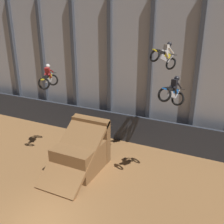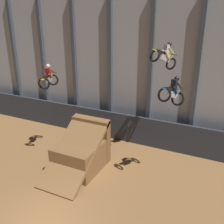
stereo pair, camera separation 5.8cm
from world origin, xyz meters
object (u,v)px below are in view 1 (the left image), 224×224
(rider_bike_center_air, at_px, (164,56))
(dirt_ramp, at_px, (82,152))
(rider_bike_right_air, at_px, (173,92))
(rider_bike_left_air, at_px, (48,78))

(rider_bike_center_air, bearing_deg, dirt_ramp, -111.91)
(dirt_ramp, bearing_deg, rider_bike_right_air, 7.59)
(rider_bike_center_air, xyz_separation_m, rider_bike_right_air, (1.11, -2.23, -1.40))
(rider_bike_left_air, bearing_deg, rider_bike_center_air, 3.59)
(dirt_ramp, height_order, rider_bike_left_air, rider_bike_left_air)
(dirt_ramp, relative_size, rider_bike_center_air, 2.45)
(dirt_ramp, xyz_separation_m, rider_bike_center_air, (3.91, 2.90, 5.65))
(dirt_ramp, bearing_deg, rider_bike_left_air, 168.17)
(rider_bike_left_air, relative_size, rider_bike_right_air, 0.99)
(rider_bike_right_air, bearing_deg, dirt_ramp, -154.04)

